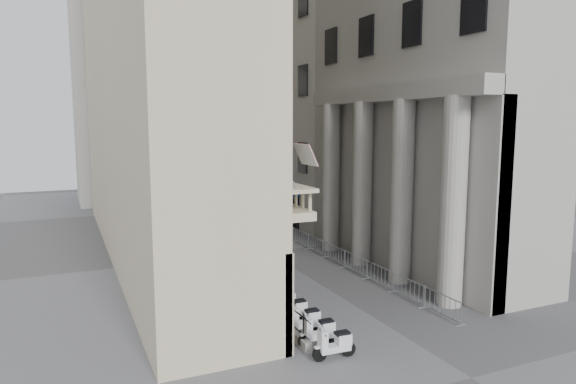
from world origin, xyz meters
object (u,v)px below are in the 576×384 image
object	(u,v)px
street_lamp	(226,188)
info_kiosk	(223,246)
scooter_0	(335,359)
security_tent	(217,210)
pedestrian_a	(253,235)
pedestrian_b	(236,220)

from	to	relation	value
street_lamp	info_kiosk	bearing A→B (deg)	98.68
scooter_0	info_kiosk	xyz separation A→B (m)	(0.19, 15.03, 0.91)
scooter_0	street_lamp	xyz separation A→B (m)	(0.12, 13.99, 4.82)
security_tent	pedestrian_a	size ratio (longest dim) A/B	2.17
scooter_0	street_lamp	world-z (taller)	street_lamp
scooter_0	pedestrian_b	xyz separation A→B (m)	(3.70, 23.02, 0.98)
security_tent	info_kiosk	size ratio (longest dim) A/B	2.28
scooter_0	pedestrian_b	bearing A→B (deg)	-6.75
scooter_0	pedestrian_a	distance (m)	17.52
security_tent	info_kiosk	bearing A→B (deg)	-98.53
street_lamp	pedestrian_b	world-z (taller)	street_lamp
security_tent	scooter_0	bearing A→B (deg)	-91.93
street_lamp	pedestrian_b	bearing A→B (deg)	80.70
info_kiosk	pedestrian_b	bearing A→B (deg)	54.12
street_lamp	pedestrian_a	size ratio (longest dim) A/B	4.28
scooter_0	pedestrian_a	xyz separation A→B (m)	(3.06, 17.22, 0.95)
security_tent	pedestrian_b	distance (m)	6.36
info_kiosk	pedestrian_a	bearing A→B (deg)	25.23
scooter_0	info_kiosk	size ratio (longest dim) A/B	0.83
pedestrian_b	security_tent	bearing A→B (deg)	95.95
security_tent	pedestrian_a	world-z (taller)	security_tent
pedestrian_b	scooter_0	bearing A→B (deg)	117.38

